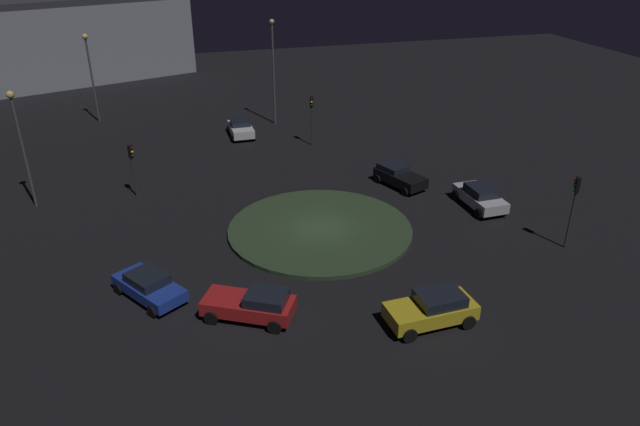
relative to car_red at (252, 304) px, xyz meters
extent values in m
plane|color=black|center=(7.73, -5.66, -0.80)|extent=(116.16, 116.16, 0.00)
cylinder|color=#2D4228|center=(7.73, -5.66, -0.67)|extent=(11.44, 11.44, 0.25)
cube|color=red|center=(0.09, 0.17, -0.10)|extent=(3.70, 4.69, 0.70)
cube|color=black|center=(-0.36, -0.65, 0.50)|extent=(2.32, 2.46, 0.50)
cylinder|color=black|center=(0.08, 1.98, -0.45)|extent=(0.53, 0.71, 0.70)
cylinder|color=black|center=(1.64, 1.11, -0.45)|extent=(0.53, 0.71, 0.70)
cylinder|color=black|center=(-1.46, -0.77, -0.45)|extent=(0.53, 0.71, 0.70)
cylinder|color=black|center=(0.10, -1.65, -0.45)|extent=(0.53, 0.71, 0.70)
cube|color=gold|center=(-2.80, -8.06, -0.08)|extent=(2.07, 4.35, 0.74)
cube|color=black|center=(-2.78, -8.50, 0.56)|extent=(1.75, 2.23, 0.53)
cylinder|color=black|center=(-3.81, -6.57, -0.44)|extent=(0.25, 0.72, 0.71)
cylinder|color=black|center=(-1.93, -6.48, -0.44)|extent=(0.25, 0.72, 0.71)
cylinder|color=black|center=(-3.67, -9.63, -0.44)|extent=(0.25, 0.72, 0.71)
cylinder|color=black|center=(-1.80, -9.55, -0.44)|extent=(0.25, 0.72, 0.71)
cube|color=white|center=(27.04, -3.93, -0.14)|extent=(3.89, 1.87, 0.70)
cube|color=black|center=(27.23, -3.93, 0.47)|extent=(1.72, 1.64, 0.53)
cylinder|color=black|center=(28.44, -3.01, -0.49)|extent=(0.61, 0.22, 0.61)
cylinder|color=black|center=(28.44, -4.86, -0.49)|extent=(0.61, 0.22, 0.61)
cylinder|color=black|center=(25.64, -3.00, -0.49)|extent=(0.61, 0.22, 0.61)
cylinder|color=black|center=(25.64, -4.86, -0.49)|extent=(0.61, 0.22, 0.61)
cube|color=black|center=(12.71, -13.18, -0.13)|extent=(4.32, 3.02, 0.73)
cube|color=black|center=(13.48, -12.89, 0.43)|extent=(2.37, 2.12, 0.40)
cylinder|color=black|center=(11.68, -14.49, -0.50)|extent=(0.64, 0.42, 0.61)
cylinder|color=black|center=(11.07, -12.85, -0.50)|extent=(0.64, 0.42, 0.61)
cylinder|color=black|center=(14.35, -13.50, -0.50)|extent=(0.64, 0.42, 0.61)
cylinder|color=black|center=(13.74, -11.86, -0.50)|extent=(0.64, 0.42, 0.61)
cube|color=#1E38A5|center=(3.20, 4.71, -0.20)|extent=(4.48, 3.75, 0.58)
cube|color=black|center=(3.27, 4.76, 0.32)|extent=(2.52, 2.40, 0.46)
cylinder|color=black|center=(3.98, 6.27, -0.49)|extent=(0.64, 0.52, 0.61)
cylinder|color=black|center=(4.94, 4.77, -0.49)|extent=(0.64, 0.52, 0.61)
cylinder|color=black|center=(1.45, 4.66, -0.49)|extent=(0.64, 0.52, 0.61)
cylinder|color=black|center=(2.41, 3.15, -0.49)|extent=(0.64, 0.52, 0.61)
cube|color=silver|center=(7.98, -16.91, -0.11)|extent=(4.23, 1.95, 0.68)
cube|color=black|center=(7.88, -16.91, 0.50)|extent=(2.07, 1.69, 0.55)
cylinder|color=black|center=(6.49, -17.87, -0.45)|extent=(0.70, 0.23, 0.69)
cylinder|color=black|center=(6.45, -16.00, -0.45)|extent=(0.70, 0.23, 0.69)
cylinder|color=black|center=(9.51, -17.82, -0.45)|extent=(0.70, 0.23, 0.69)
cylinder|color=black|center=(9.47, -15.94, -0.45)|extent=(0.70, 0.23, 0.69)
cylinder|color=#2D2D2D|center=(1.68, -18.99, 0.99)|extent=(0.12, 0.12, 3.59)
cube|color=black|center=(1.68, -18.99, 3.24)|extent=(0.36, 0.32, 0.90)
sphere|color=#3F0C0C|center=(1.74, -18.86, 3.51)|extent=(0.20, 0.20, 0.20)
sphere|color=#4C380F|center=(1.74, -18.86, 3.24)|extent=(0.20, 0.20, 0.20)
sphere|color=#1EE53F|center=(1.74, -18.86, 2.97)|extent=(0.20, 0.20, 0.20)
cylinder|color=#2D2D2D|center=(23.05, -9.39, 0.89)|extent=(0.12, 0.12, 3.37)
cube|color=black|center=(23.05, -9.39, 3.02)|extent=(0.28, 0.34, 0.90)
sphere|color=#3F0C0C|center=(22.91, -9.36, 3.29)|extent=(0.20, 0.20, 0.20)
sphere|color=yellow|center=(22.91, -9.36, 3.02)|extent=(0.20, 0.20, 0.20)
sphere|color=#0F3819|center=(22.91, -9.36, 2.75)|extent=(0.20, 0.20, 0.20)
cylinder|color=#2D2D2D|center=(16.35, 5.23, 0.63)|extent=(0.12, 0.12, 2.85)
cube|color=black|center=(16.35, 5.23, 2.50)|extent=(0.37, 0.36, 0.90)
sphere|color=#3F0C0C|center=(16.26, 5.12, 2.77)|extent=(0.20, 0.20, 0.20)
sphere|color=yellow|center=(16.26, 5.12, 2.50)|extent=(0.20, 0.20, 0.20)
sphere|color=#0F3819|center=(16.26, 5.12, 2.23)|extent=(0.20, 0.20, 0.20)
cylinder|color=#4C4C51|center=(29.87, -7.67, 3.81)|extent=(0.18, 0.18, 9.23)
sphere|color=#F9D166|center=(29.87, -7.67, 8.56)|extent=(0.44, 0.44, 0.44)
cylinder|color=#4C4C51|center=(35.11, 8.48, 3.11)|extent=(0.18, 0.18, 7.83)
sphere|color=#F9D166|center=(35.11, 8.48, 7.18)|extent=(0.52, 0.52, 0.52)
cylinder|color=#4C4C51|center=(16.56, 11.81, 2.97)|extent=(0.18, 0.18, 7.53)
sphere|color=#F9D166|center=(16.56, 11.81, 6.88)|extent=(0.50, 0.50, 0.50)
cube|color=#8C939E|center=(52.14, 17.81, 3.66)|extent=(22.49, 40.77, 8.92)
cube|color=#333338|center=(52.14, 17.81, 8.47)|extent=(22.49, 40.77, 0.70)
camera|label=1|loc=(-23.40, 3.42, 16.52)|focal=33.10mm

